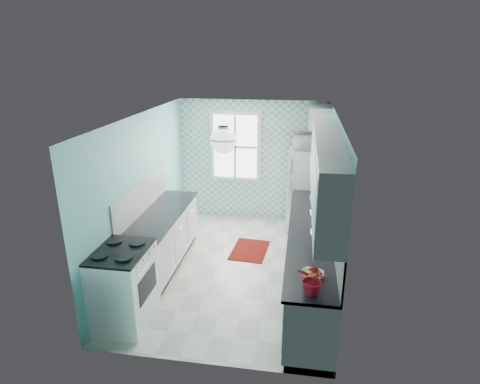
% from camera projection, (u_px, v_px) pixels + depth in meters
% --- Properties ---
extents(floor, '(3.00, 4.40, 0.02)m').
position_uv_depth(floor, '(235.00, 268.00, 6.67)').
color(floor, silver).
rests_on(floor, ground).
extents(ceiling, '(3.00, 4.40, 0.02)m').
position_uv_depth(ceiling, '(234.00, 116.00, 5.84)').
color(ceiling, white).
rests_on(ceiling, wall_back).
extents(wall_back, '(3.00, 0.02, 2.50)m').
position_uv_depth(wall_back, '(252.00, 161.00, 8.31)').
color(wall_back, '#6FC1BD').
rests_on(wall_back, floor).
extents(wall_front, '(3.00, 0.02, 2.50)m').
position_uv_depth(wall_front, '(199.00, 269.00, 4.20)').
color(wall_front, '#6FC1BD').
rests_on(wall_front, floor).
extents(wall_left, '(0.02, 4.40, 2.50)m').
position_uv_depth(wall_left, '(142.00, 192.00, 6.48)').
color(wall_left, '#6FC1BD').
rests_on(wall_left, floor).
extents(wall_right, '(0.02, 4.40, 2.50)m').
position_uv_depth(wall_right, '(333.00, 202.00, 6.03)').
color(wall_right, '#6FC1BD').
rests_on(wall_right, floor).
extents(accent_wall, '(3.00, 0.01, 2.50)m').
position_uv_depth(accent_wall, '(252.00, 161.00, 8.29)').
color(accent_wall, '#76C0AA').
rests_on(accent_wall, wall_back).
extents(window, '(1.04, 0.05, 1.44)m').
position_uv_depth(window, '(235.00, 147.00, 8.22)').
color(window, white).
rests_on(window, wall_back).
extents(backsplash_right, '(0.02, 3.60, 0.51)m').
position_uv_depth(backsplash_right, '(333.00, 216.00, 5.68)').
color(backsplash_right, white).
rests_on(backsplash_right, wall_right).
extents(backsplash_left, '(0.02, 2.15, 0.51)m').
position_uv_depth(backsplash_left, '(142.00, 197.00, 6.42)').
color(backsplash_left, white).
rests_on(backsplash_left, wall_left).
extents(upper_cabinets_right, '(0.33, 3.20, 0.90)m').
position_uv_depth(upper_cabinets_right, '(326.00, 172.00, 5.28)').
color(upper_cabinets_right, white).
rests_on(upper_cabinets_right, wall_right).
extents(upper_cabinet_fridge, '(0.40, 0.74, 0.40)m').
position_uv_depth(upper_cabinet_fridge, '(320.00, 117.00, 7.43)').
color(upper_cabinet_fridge, white).
rests_on(upper_cabinet_fridge, wall_right).
extents(ceiling_light, '(0.34, 0.34, 0.35)m').
position_uv_depth(ceiling_light, '(223.00, 140.00, 5.15)').
color(ceiling_light, silver).
rests_on(ceiling_light, ceiling).
extents(base_cabinets_right, '(0.60, 3.60, 0.90)m').
position_uv_depth(base_cabinets_right, '(309.00, 261.00, 5.97)').
color(base_cabinets_right, white).
rests_on(base_cabinets_right, floor).
extents(countertop_right, '(0.63, 3.60, 0.04)m').
position_uv_depth(countertop_right, '(310.00, 232.00, 5.82)').
color(countertop_right, black).
rests_on(countertop_right, base_cabinets_right).
extents(base_cabinets_left, '(0.60, 2.15, 0.90)m').
position_uv_depth(base_cabinets_left, '(162.00, 240.00, 6.63)').
color(base_cabinets_left, white).
rests_on(base_cabinets_left, floor).
extents(countertop_left, '(0.63, 2.15, 0.04)m').
position_uv_depth(countertop_left, '(161.00, 214.00, 6.47)').
color(countertop_left, black).
rests_on(countertop_left, base_cabinets_left).
extents(fridge, '(0.71, 0.71, 1.63)m').
position_uv_depth(fridge, '(305.00, 190.00, 7.91)').
color(fridge, white).
rests_on(fridge, floor).
extents(stove, '(0.68, 0.85, 1.03)m').
position_uv_depth(stove, '(123.00, 285.00, 5.20)').
color(stove, silver).
rests_on(stove, floor).
extents(sink, '(0.50, 0.42, 0.53)m').
position_uv_depth(sink, '(311.00, 205.00, 6.82)').
color(sink, silver).
rests_on(sink, countertop_right).
extents(rug, '(0.68, 0.92, 0.01)m').
position_uv_depth(rug, '(250.00, 250.00, 7.24)').
color(rug, maroon).
rests_on(rug, floor).
extents(dish_towel, '(0.03, 0.27, 0.41)m').
position_uv_depth(dish_towel, '(291.00, 227.00, 7.05)').
color(dish_towel, '#64B8BA').
rests_on(dish_towel, base_cabinets_right).
extents(fruit_bowl, '(0.30, 0.30, 0.06)m').
position_uv_depth(fruit_bowl, '(312.00, 275.00, 4.61)').
color(fruit_bowl, white).
rests_on(fruit_bowl, countertop_right).
extents(potted_plant, '(0.40, 0.38, 0.36)m').
position_uv_depth(potted_plant, '(314.00, 279.00, 4.24)').
color(potted_plant, '#A41C27').
rests_on(potted_plant, countertop_right).
extents(soap_bottle, '(0.10, 0.10, 0.21)m').
position_uv_depth(soap_bottle, '(314.00, 197.00, 6.84)').
color(soap_bottle, '#A0BDD1').
rests_on(soap_bottle, countertop_right).
extents(microwave, '(0.56, 0.38, 0.31)m').
position_uv_depth(microwave, '(308.00, 141.00, 7.59)').
color(microwave, silver).
rests_on(microwave, fridge).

